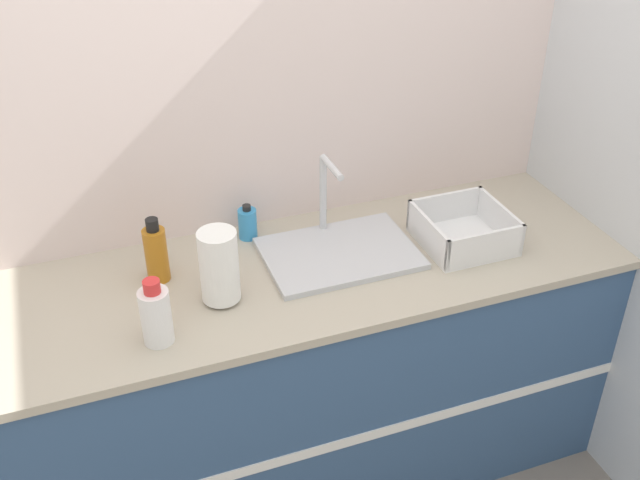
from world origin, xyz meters
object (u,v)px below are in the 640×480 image
object	(u,v)px
bottle_amber	(156,253)
bottle_white_spray	(156,315)
dish_rack	(463,232)
sink	(339,249)
soap_dispenser	(248,223)
paper_towel_roll	(219,267)

from	to	relation	value
bottle_amber	bottle_white_spray	bearing A→B (deg)	-100.07
bottle_white_spray	dish_rack	bearing A→B (deg)	8.31
dish_rack	bottle_white_spray	xyz separation A→B (m)	(-1.05, -0.15, 0.05)
bottle_amber	sink	bearing A→B (deg)	-6.76
sink	bottle_white_spray	distance (m)	0.68
dish_rack	soap_dispenser	bearing A→B (deg)	156.95
bottle_white_spray	soap_dispenser	distance (m)	0.58
sink	bottle_amber	world-z (taller)	sink
sink	paper_towel_roll	xyz separation A→B (m)	(-0.42, -0.11, 0.10)
sink	bottle_amber	bearing A→B (deg)	173.24
dish_rack	paper_towel_roll	bearing A→B (deg)	-177.95
sink	dish_rack	world-z (taller)	sink
paper_towel_roll	soap_dispenser	xyz separation A→B (m)	(0.17, 0.32, -0.07)
paper_towel_roll	soap_dispenser	bearing A→B (deg)	61.54
soap_dispenser	bottle_white_spray	bearing A→B (deg)	-131.03
dish_rack	bottle_white_spray	bearing A→B (deg)	-171.69
paper_towel_roll	soap_dispenser	distance (m)	0.36
bottle_amber	dish_rack	bearing A→B (deg)	-8.29
bottle_white_spray	bottle_amber	bearing A→B (deg)	79.93
paper_towel_roll	bottle_white_spray	world-z (taller)	paper_towel_roll
paper_towel_roll	dish_rack	size ratio (longest dim) A/B	0.84
paper_towel_roll	sink	bearing A→B (deg)	14.27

